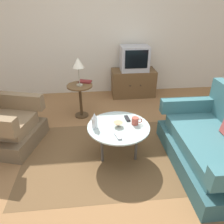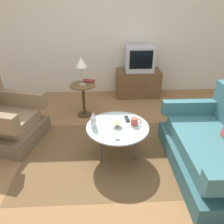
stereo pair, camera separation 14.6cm
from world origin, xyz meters
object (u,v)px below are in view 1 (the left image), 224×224
(side_table, at_px, (80,94))
(bowl, at_px, (118,124))
(armchair, at_px, (2,125))
(tv_remote_silver, at_px, (118,136))
(book, at_px, (85,81))
(mug, at_px, (135,121))
(table_lamp, at_px, (78,64))
(vase, at_px, (95,121))
(coffee_table, at_px, (118,129))
(couch, at_px, (216,146))
(tv_stand, at_px, (133,83))
(television, at_px, (134,58))
(tv_remote_dark, at_px, (127,118))

(side_table, distance_m, bowl, 1.29)
(armchair, relative_size, tv_remote_silver, 6.72)
(side_table, relative_size, book, 2.44)
(armchair, bearing_deg, mug, 92.88)
(side_table, bearing_deg, armchair, -147.73)
(table_lamp, xyz_separation_m, book, (0.09, 0.15, -0.37))
(table_lamp, distance_m, vase, 1.26)
(side_table, bearing_deg, table_lamp, -77.54)
(coffee_table, bearing_deg, bowl, -156.36)
(couch, height_order, tv_stand, couch)
(tv_stand, relative_size, table_lamp, 1.92)
(tv_remote_silver, bearing_deg, couch, 71.77)
(mug, bearing_deg, tv_stand, 79.61)
(book, bearing_deg, tv_stand, 52.53)
(coffee_table, xyz_separation_m, table_lamp, (-0.53, 1.16, 0.56))
(side_table, bearing_deg, coffee_table, -65.75)
(vase, relative_size, book, 0.86)
(television, distance_m, tv_remote_silver, 2.38)
(bowl, bearing_deg, coffee_table, 23.64)
(book, bearing_deg, television, 52.27)
(armchair, xyz_separation_m, television, (2.26, 1.57, 0.51))
(tv_remote_dark, bearing_deg, book, -159.49)
(coffee_table, distance_m, television, 2.15)
(coffee_table, relative_size, bowl, 6.70)
(side_table, xyz_separation_m, mug, (0.76, -1.15, 0.09))
(coffee_table, height_order, vase, vase)
(side_table, relative_size, vase, 2.83)
(couch, bearing_deg, tv_remote_silver, 86.00)
(armchair, distance_m, table_lamp, 1.50)
(tv_stand, relative_size, television, 1.61)
(television, bearing_deg, coffee_table, -106.37)
(couch, xyz_separation_m, book, (-1.63, 1.65, 0.32))
(book, bearing_deg, side_table, -108.02)
(bowl, distance_m, book, 1.39)
(coffee_table, bearing_deg, vase, -179.30)
(armchair, bearing_deg, vase, 86.89)
(vase, bearing_deg, armchair, 161.07)
(vase, bearing_deg, tv_remote_dark, 20.83)
(side_table, bearing_deg, vase, -79.39)
(table_lamp, height_order, tv_remote_silver, table_lamp)
(couch, bearing_deg, tv_remote_dark, 64.99)
(armchair, distance_m, bowl, 1.73)
(bowl, relative_size, book, 0.49)
(tv_remote_silver, bearing_deg, bowl, 158.39)
(armchair, xyz_separation_m, tv_remote_dark, (1.81, -0.29, 0.16))
(table_lamp, relative_size, vase, 2.25)
(bowl, bearing_deg, book, 107.96)
(armchair, xyz_separation_m, vase, (1.35, -0.46, 0.26))
(television, bearing_deg, book, -145.23)
(couch, relative_size, coffee_table, 1.95)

